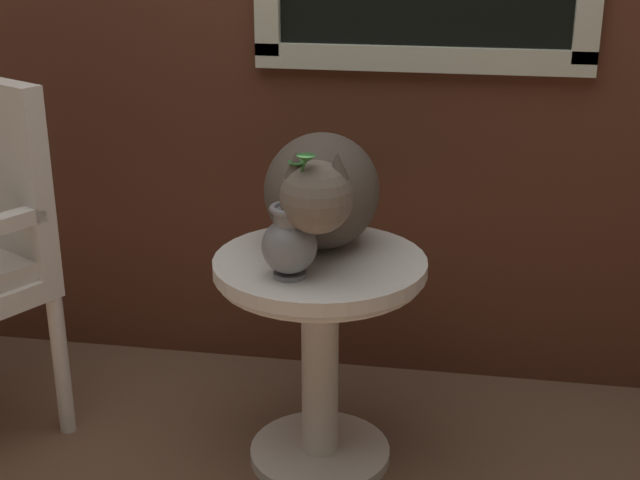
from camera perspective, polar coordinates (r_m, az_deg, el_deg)
name	(u,v)px	position (r m, az deg, el deg)	size (l,w,h in m)	color
wicker_side_table	(320,320)	(2.31, 0.00, -5.04)	(0.54, 0.54, 0.58)	silver
cat	(321,192)	(2.26, 0.08, 3.07)	(0.33, 0.67, 0.30)	brown
pewter_vase_with_ivy	(290,240)	(2.11, -1.92, 0.02)	(0.13, 0.13, 0.31)	gray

